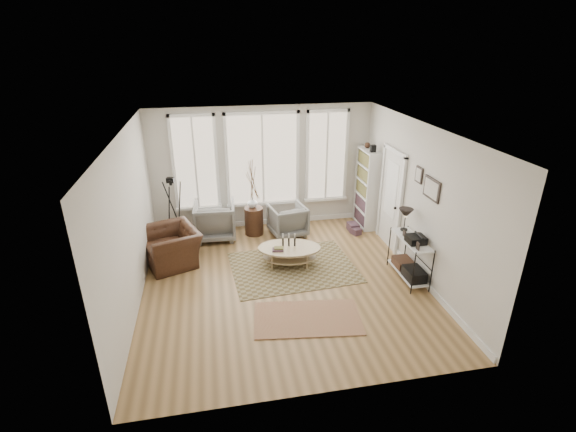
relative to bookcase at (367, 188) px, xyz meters
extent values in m
plane|color=#9D7746|center=(-2.44, -2.23, -0.96)|extent=(5.50, 5.50, 0.00)
plane|color=white|center=(-2.44, -2.23, 1.94)|extent=(5.50, 5.50, 0.00)
cube|color=beige|center=(-2.44, 0.52, 0.49)|extent=(5.20, 0.04, 2.90)
cube|color=beige|center=(-2.44, -4.98, 0.49)|extent=(5.20, 0.04, 2.90)
cube|color=beige|center=(-5.04, -2.23, 0.49)|extent=(0.04, 5.50, 2.90)
cube|color=beige|center=(0.16, -2.23, 0.49)|extent=(0.04, 5.50, 2.90)
cube|color=white|center=(-2.44, 0.51, -0.90)|extent=(5.10, 0.04, 0.12)
cube|color=white|center=(0.15, -2.23, -0.90)|extent=(0.03, 5.40, 0.12)
cube|color=tan|center=(-2.44, 0.50, 0.69)|extent=(1.60, 0.03, 2.10)
cube|color=tan|center=(-3.99, 0.50, 0.69)|extent=(0.90, 0.03, 2.10)
cube|color=tan|center=(-0.89, 0.50, 0.69)|extent=(0.90, 0.03, 2.10)
cube|color=white|center=(-2.44, 0.48, 0.69)|extent=(1.74, 0.06, 2.24)
cube|color=white|center=(-3.99, 0.48, 0.69)|extent=(1.04, 0.06, 2.24)
cube|color=white|center=(-0.89, 0.48, 0.69)|extent=(1.04, 0.06, 2.24)
cube|color=white|center=(-2.44, 0.46, -0.39)|extent=(4.10, 0.12, 0.06)
cube|color=silver|center=(0.14, -1.08, 0.09)|extent=(0.04, 0.88, 2.10)
cube|color=white|center=(0.12, -1.08, 0.34)|extent=(0.01, 0.55, 1.20)
cube|color=white|center=(0.12, -1.57, 0.09)|extent=(0.06, 0.08, 2.18)
cube|color=white|center=(0.12, -0.59, 0.09)|extent=(0.06, 0.08, 2.18)
cube|color=white|center=(0.12, -1.08, 1.18)|extent=(0.06, 1.06, 0.08)
sphere|color=black|center=(0.09, -1.41, 0.04)|extent=(0.06, 0.06, 0.06)
cube|color=white|center=(-0.01, -0.41, -0.01)|extent=(0.30, 0.03, 1.90)
cube|color=white|center=(-0.01, 0.41, -0.01)|extent=(0.30, 0.03, 1.90)
cube|color=white|center=(0.14, 0.00, -0.01)|extent=(0.02, 0.85, 1.90)
cube|color=white|center=(-0.01, 0.00, -0.01)|extent=(0.30, 0.81, 1.90)
cube|color=brown|center=(-0.01, 0.00, -0.01)|extent=(0.24, 0.75, 1.76)
cube|color=black|center=(-0.01, -0.20, 1.02)|extent=(0.12, 0.10, 0.16)
sphere|color=#3C2216|center=(-0.01, 0.15, 1.01)|extent=(0.14, 0.14, 0.14)
cube|color=white|center=(-0.06, -2.53, -0.84)|extent=(0.37, 1.07, 0.03)
cube|color=white|center=(-0.06, -2.53, -0.14)|extent=(0.37, 1.07, 0.02)
cylinder|color=black|center=(-0.24, -3.06, -0.53)|extent=(0.02, 0.02, 0.85)
cylinder|color=black|center=(0.12, -3.06, -0.53)|extent=(0.02, 0.02, 0.85)
cylinder|color=black|center=(-0.24, -2.00, -0.53)|extent=(0.02, 0.02, 0.85)
cylinder|color=black|center=(0.12, -2.00, -0.53)|extent=(0.02, 0.02, 0.85)
cylinder|color=black|center=(-0.06, -2.18, -0.08)|extent=(0.14, 0.14, 0.02)
cylinder|color=black|center=(-0.06, -2.18, 0.06)|extent=(0.02, 0.02, 0.30)
cone|color=black|center=(-0.06, -2.18, 0.26)|extent=(0.28, 0.28, 0.18)
cube|color=black|center=(-0.06, -2.68, -0.05)|extent=(0.32, 0.30, 0.13)
cube|color=black|center=(-0.06, -2.78, -0.73)|extent=(0.32, 0.45, 0.20)
cube|color=#3C2216|center=(-0.06, -2.31, -0.75)|extent=(0.32, 0.40, 0.16)
cube|color=black|center=(-0.16, -2.95, -0.04)|extent=(0.02, 0.10, 0.14)
cube|color=black|center=(-0.16, -2.41, -0.05)|extent=(0.02, 0.10, 0.12)
cube|color=black|center=(0.14, -2.63, 0.89)|extent=(0.03, 0.52, 0.38)
cube|color=silver|center=(0.13, -2.63, 0.89)|extent=(0.01, 0.44, 0.30)
cube|color=black|center=(0.14, -2.13, 0.99)|extent=(0.03, 0.24, 0.30)
cube|color=silver|center=(0.13, -2.13, 0.99)|extent=(0.01, 0.18, 0.24)
cube|color=brown|center=(-2.15, -1.73, -0.95)|extent=(2.56, 1.99, 0.01)
cube|color=brown|center=(-2.25, -3.41, -0.94)|extent=(1.87, 1.19, 0.01)
ellipsoid|color=tan|center=(-2.20, -1.59, -0.78)|extent=(1.18, 0.85, 0.03)
ellipsoid|color=tan|center=(-2.20, -1.59, -0.58)|extent=(1.38, 1.00, 0.04)
cylinder|color=tan|center=(-2.55, -1.79, -0.78)|extent=(0.04, 0.04, 0.36)
cylinder|color=tan|center=(-1.85, -1.79, -0.78)|extent=(0.04, 0.04, 0.36)
cylinder|color=tan|center=(-2.55, -1.39, -0.78)|extent=(0.04, 0.04, 0.36)
cylinder|color=tan|center=(-1.85, -1.39, -0.78)|extent=(0.04, 0.04, 0.36)
cylinder|color=black|center=(-2.32, -1.54, -0.47)|extent=(0.04, 0.04, 0.18)
cylinder|color=black|center=(-2.20, -1.54, -0.47)|extent=(0.04, 0.04, 0.18)
cylinder|color=black|center=(-2.08, -1.54, -0.47)|extent=(0.04, 0.04, 0.18)
cube|color=#324A2A|center=(-2.44, -1.68, -0.53)|extent=(0.22, 0.16, 0.06)
imported|color=gray|center=(-3.64, -0.03, -0.53)|extent=(0.96, 0.98, 0.86)
imported|color=gray|center=(-1.97, -0.19, -0.59)|extent=(0.92, 0.94, 0.73)
cylinder|color=#3C2216|center=(-2.74, 0.00, -0.63)|extent=(0.44, 0.44, 0.65)
imported|color=silver|center=(-2.75, 0.06, -0.18)|extent=(0.26, 0.26, 0.24)
imported|color=#3C2216|center=(-4.55, -1.06, -0.58)|extent=(1.43, 1.34, 0.74)
cylinder|color=black|center=(-4.50, -0.23, 0.49)|extent=(0.07, 0.07, 0.07)
cube|color=black|center=(-4.50, -0.23, 0.56)|extent=(0.18, 0.14, 0.11)
cylinder|color=black|center=(-4.50, -0.32, 0.56)|extent=(0.07, 0.09, 0.07)
cube|color=brown|center=(-0.39, -0.28, -0.86)|extent=(0.25, 0.31, 0.19)
cube|color=brown|center=(-0.39, -0.48, -0.88)|extent=(0.26, 0.29, 0.15)
camera|label=1|loc=(-3.63, -8.92, 3.35)|focal=26.00mm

